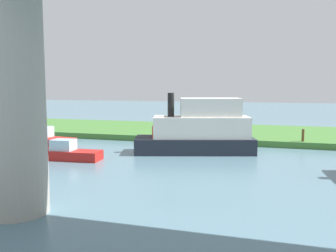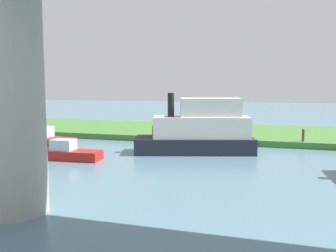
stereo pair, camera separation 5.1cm
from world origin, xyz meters
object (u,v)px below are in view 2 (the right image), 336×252
(pontoon_yellow, at_px, (199,131))
(motorboat_red, at_px, (45,139))
(person_on_bank, at_px, (198,128))
(houseboat_blue, at_px, (69,152))
(bridge_pylon, at_px, (12,103))
(mooring_post, at_px, (303,135))

(pontoon_yellow, bearing_deg, motorboat_red, 3.77)
(person_on_bank, distance_m, pontoon_yellow, 5.36)
(houseboat_blue, bearing_deg, motorboat_red, -40.54)
(bridge_pylon, relative_size, person_on_bank, 5.95)
(person_on_bank, bearing_deg, mooring_post, 173.95)
(person_on_bank, distance_m, mooring_post, 8.53)
(pontoon_yellow, xyz_separation_m, motorboat_red, (12.20, 0.80, -1.02))
(motorboat_red, bearing_deg, bridge_pylon, 121.94)
(bridge_pylon, height_order, pontoon_yellow, bridge_pylon)
(person_on_bank, bearing_deg, pontoon_yellow, 102.55)
(person_on_bank, height_order, houseboat_blue, person_on_bank)
(mooring_post, xyz_separation_m, pontoon_yellow, (7.32, 4.32, 0.61))
(mooring_post, distance_m, pontoon_yellow, 8.52)
(motorboat_red, bearing_deg, houseboat_blue, 139.46)
(mooring_post, bearing_deg, bridge_pylon, 58.27)
(person_on_bank, xyz_separation_m, motorboat_red, (11.04, 6.02, -0.64))
(bridge_pylon, xyz_separation_m, houseboat_blue, (3.53, -9.17, -3.67))
(mooring_post, relative_size, motorboat_red, 0.19)
(motorboat_red, xyz_separation_m, houseboat_blue, (-4.68, 4.00, -0.09))
(bridge_pylon, xyz_separation_m, person_on_bank, (-2.83, -19.19, -2.93))
(pontoon_yellow, relative_size, houseboat_blue, 2.19)
(motorboat_red, height_order, houseboat_blue, motorboat_red)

